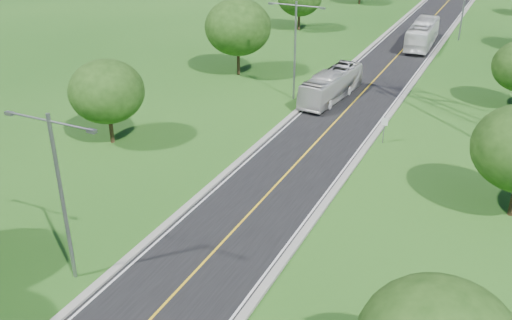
{
  "coord_description": "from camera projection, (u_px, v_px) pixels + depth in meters",
  "views": [
    {
      "loc": [
        14.77,
        -7.35,
        20.33
      ],
      "look_at": [
        -0.58,
        24.66,
        3.0
      ],
      "focal_mm": 40.0,
      "sensor_mm": 36.0,
      "label": 1
    }
  ],
  "objects": [
    {
      "name": "streetlight_near_left",
      "position": [
        60.0,
        185.0,
        30.06
      ],
      "size": [
        5.9,
        0.25,
        10.0
      ],
      "color": "slate",
      "rests_on": "ground"
    },
    {
      "name": "bus_outbound",
      "position": [
        422.0,
        34.0,
        77.49
      ],
      "size": [
        3.37,
        12.35,
        3.41
      ],
      "primitive_type": "imported",
      "rotation": [
        0.0,
        0.0,
        3.18
      ],
      "color": "white",
      "rests_on": "road"
    },
    {
      "name": "curb_left",
      "position": [
        365.0,
        51.0,
        75.69
      ],
      "size": [
        0.5,
        150.0,
        0.22
      ],
      "primitive_type": "cube",
      "color": "gray",
      "rests_on": "ground"
    },
    {
      "name": "road",
      "position": [
        397.0,
        56.0,
        74.08
      ],
      "size": [
        8.0,
        150.0,
        0.06
      ],
      "primitive_type": "cube",
      "color": "black",
      "rests_on": "ground"
    },
    {
      "name": "ground",
      "position": [
        386.0,
        68.0,
        69.23
      ],
      "size": [
        260.0,
        260.0,
        0.0
      ],
      "primitive_type": "plane",
      "color": "#1B4A15",
      "rests_on": "ground"
    },
    {
      "name": "tree_lc",
      "position": [
        238.0,
        27.0,
        64.51
      ],
      "size": [
        7.56,
        7.56,
        8.79
      ],
      "color": "black",
      "rests_on": "ground"
    },
    {
      "name": "bus_inbound",
      "position": [
        331.0,
        85.0,
        58.55
      ],
      "size": [
        3.55,
        10.97,
        3.0
      ],
      "primitive_type": "imported",
      "rotation": [
        0.0,
        0.0,
        -0.1
      ],
      "color": "silver",
      "rests_on": "road"
    },
    {
      "name": "speed_limit_sign",
      "position": [
        384.0,
        126.0,
        48.67
      ],
      "size": [
        0.55,
        0.09,
        2.4
      ],
      "color": "slate",
      "rests_on": "ground"
    },
    {
      "name": "tree_lb",
      "position": [
        107.0,
        91.0,
        47.48
      ],
      "size": [
        6.3,
        6.3,
        7.33
      ],
      "color": "black",
      "rests_on": "ground"
    },
    {
      "name": "curb_right",
      "position": [
        431.0,
        59.0,
        72.39
      ],
      "size": [
        0.5,
        150.0,
        0.22
      ],
      "primitive_type": "cube",
      "color": "gray",
      "rests_on": "ground"
    },
    {
      "name": "streetlight_mid_left",
      "position": [
        295.0,
        43.0,
        56.8
      ],
      "size": [
        5.9,
        0.25,
        10.0
      ],
      "color": "slate",
      "rests_on": "ground"
    }
  ]
}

